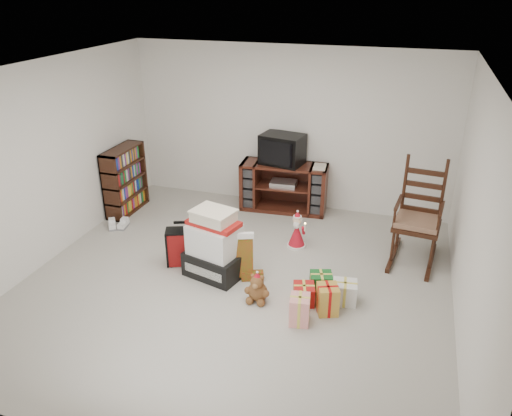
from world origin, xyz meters
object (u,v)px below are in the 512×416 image
(bookshelf, at_px, (125,181))
(mrs_claus_figurine, at_px, (204,235))
(rocking_chair, at_px, (416,225))
(crt_television, at_px, (282,149))
(teddy_bear, at_px, (258,289))
(gift_pile, at_px, (215,248))
(red_suitcase, at_px, (182,247))
(gift_cluster, at_px, (318,295))
(tv_stand, at_px, (284,187))
(santa_figurine, at_px, (297,233))
(sneaker_pair, at_px, (118,225))

(bookshelf, relative_size, mrs_claus_figurine, 1.57)
(rocking_chair, bearing_deg, crt_television, 160.48)
(rocking_chair, height_order, teddy_bear, rocking_chair)
(gift_pile, bearing_deg, bookshelf, 161.49)
(rocking_chair, relative_size, red_suitcase, 2.45)
(red_suitcase, height_order, gift_cluster, red_suitcase)
(tv_stand, bearing_deg, teddy_bear, -86.19)
(santa_figurine, bearing_deg, mrs_claus_figurine, -155.30)
(gift_pile, xyz_separation_m, red_suitcase, (-0.49, 0.10, -0.13))
(santa_figurine, bearing_deg, rocking_chair, 6.38)
(teddy_bear, bearing_deg, santa_figurine, 84.72)
(tv_stand, bearing_deg, gift_cluster, -70.98)
(rocking_chair, relative_size, mrs_claus_figurine, 2.12)
(rocking_chair, xyz_separation_m, sneaker_pair, (-4.17, -0.42, -0.43))
(red_suitcase, bearing_deg, bookshelf, 120.19)
(teddy_bear, distance_m, mrs_claus_figurine, 1.32)
(mrs_claus_figurine, bearing_deg, red_suitcase, -111.78)
(tv_stand, height_order, mrs_claus_figurine, tv_stand)
(mrs_claus_figurine, relative_size, crt_television, 0.95)
(gift_cluster, bearing_deg, mrs_claus_figurine, 156.82)
(crt_television, bearing_deg, sneaker_pair, -136.57)
(tv_stand, distance_m, bookshelf, 2.47)
(bookshelf, height_order, crt_television, crt_television)
(mrs_claus_figurine, height_order, crt_television, crt_television)
(santa_figurine, distance_m, sneaker_pair, 2.67)
(gift_pile, bearing_deg, tv_stand, 96.42)
(red_suitcase, bearing_deg, teddy_bear, -43.84)
(red_suitcase, distance_m, mrs_claus_figurine, 0.39)
(tv_stand, xyz_separation_m, crt_television, (-0.04, 0.02, 0.61))
(rocking_chair, height_order, santa_figurine, rocking_chair)
(red_suitcase, xyz_separation_m, gift_cluster, (1.83, -0.35, -0.12))
(gift_pile, bearing_deg, red_suitcase, -177.36)
(gift_pile, distance_m, teddy_bear, 0.80)
(santa_figurine, distance_m, mrs_claus_figurine, 1.25)
(red_suitcase, bearing_deg, sneaker_pair, 133.49)
(crt_television, bearing_deg, rocking_chair, -15.27)
(bookshelf, distance_m, gift_cluster, 3.73)
(bookshelf, height_order, rocking_chair, rocking_chair)
(sneaker_pair, height_order, crt_television, crt_television)
(rocking_chair, relative_size, gift_pile, 1.63)
(crt_television, bearing_deg, gift_pile, -86.90)
(tv_stand, bearing_deg, santa_figurine, -71.03)
(tv_stand, bearing_deg, gift_pile, -102.63)
(tv_stand, height_order, teddy_bear, tv_stand)
(sneaker_pair, height_order, gift_cluster, gift_cluster)
(gift_pile, distance_m, gift_cluster, 1.38)
(rocking_chair, bearing_deg, gift_cluster, -118.96)
(tv_stand, relative_size, red_suitcase, 2.39)
(teddy_bear, distance_m, gift_cluster, 0.68)
(sneaker_pair, relative_size, crt_television, 0.50)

